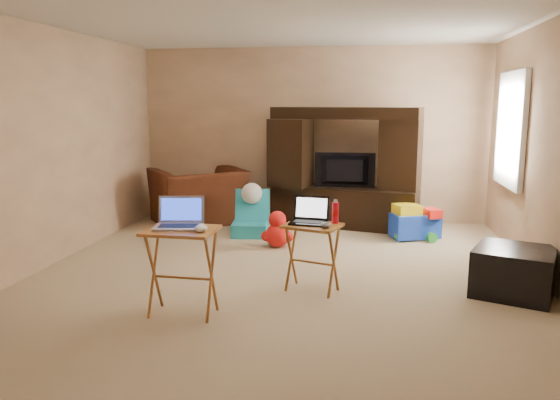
% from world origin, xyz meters
% --- Properties ---
extents(floor, '(5.50, 5.50, 0.00)m').
position_xyz_m(floor, '(0.00, 0.00, 0.00)').
color(floor, tan).
rests_on(floor, ground).
extents(ceiling, '(5.50, 5.50, 0.00)m').
position_xyz_m(ceiling, '(0.00, 0.00, 2.50)').
color(ceiling, silver).
rests_on(ceiling, ground).
extents(wall_back, '(5.00, 0.00, 5.00)m').
position_xyz_m(wall_back, '(0.00, 2.75, 1.25)').
color(wall_back, tan).
rests_on(wall_back, ground).
extents(wall_front, '(5.00, 0.00, 5.00)m').
position_xyz_m(wall_front, '(0.00, -2.75, 1.25)').
color(wall_front, tan).
rests_on(wall_front, ground).
extents(wall_left, '(0.00, 5.50, 5.50)m').
position_xyz_m(wall_left, '(-2.50, 0.00, 1.25)').
color(wall_left, tan).
rests_on(wall_left, ground).
extents(wall_right, '(0.00, 5.50, 5.50)m').
position_xyz_m(wall_right, '(2.50, 0.00, 1.25)').
color(wall_right, tan).
rests_on(wall_right, ground).
extents(window_pane, '(0.00, 1.20, 1.20)m').
position_xyz_m(window_pane, '(2.48, 1.55, 1.40)').
color(window_pane, white).
rests_on(window_pane, ground).
extents(window_frame, '(0.06, 1.14, 1.34)m').
position_xyz_m(window_frame, '(2.46, 1.55, 1.40)').
color(window_frame, white).
rests_on(window_frame, ground).
extents(entertainment_center, '(2.08, 0.95, 1.65)m').
position_xyz_m(entertainment_center, '(0.51, 2.31, 0.83)').
color(entertainment_center, black).
rests_on(entertainment_center, floor).
extents(television, '(0.84, 0.11, 0.48)m').
position_xyz_m(television, '(0.51, 2.27, 0.79)').
color(television, black).
rests_on(television, entertainment_center).
extents(recliner, '(1.60, 1.57, 0.78)m').
position_xyz_m(recliner, '(-1.56, 2.19, 0.39)').
color(recliner, '#41180E').
rests_on(recliner, floor).
extents(child_rocker, '(0.50, 0.56, 0.60)m').
position_xyz_m(child_rocker, '(-0.68, 1.56, 0.30)').
color(child_rocker, teal).
rests_on(child_rocker, floor).
extents(plush_toy, '(0.40, 0.33, 0.45)m').
position_xyz_m(plush_toy, '(-0.23, 1.05, 0.22)').
color(plush_toy, red).
rests_on(plush_toy, floor).
extents(push_toy, '(0.72, 0.63, 0.45)m').
position_xyz_m(push_toy, '(1.43, 1.71, 0.23)').
color(push_toy, '#173BBC').
rests_on(push_toy, floor).
extents(ottoman, '(0.86, 0.86, 0.42)m').
position_xyz_m(ottoman, '(2.14, -0.24, 0.21)').
color(ottoman, black).
rests_on(ottoman, floor).
extents(tray_table_left, '(0.57, 0.46, 0.72)m').
position_xyz_m(tray_table_left, '(-0.65, -1.17, 0.36)').
color(tray_table_left, '#AB6429').
rests_on(tray_table_left, floor).
extents(tray_table_right, '(0.58, 0.52, 0.63)m').
position_xyz_m(tray_table_right, '(0.33, -0.43, 0.31)').
color(tray_table_right, '#A86B28').
rests_on(tray_table_right, floor).
extents(laptop_left, '(0.42, 0.36, 0.24)m').
position_xyz_m(laptop_left, '(-0.68, -1.14, 0.84)').
color(laptop_left, '#A5A4A9').
rests_on(laptop_left, tray_table_left).
extents(laptop_right, '(0.36, 0.31, 0.24)m').
position_xyz_m(laptop_right, '(0.29, -0.41, 0.75)').
color(laptop_right, black).
rests_on(laptop_right, tray_table_right).
extents(mouse_left, '(0.12, 0.16, 0.06)m').
position_xyz_m(mouse_left, '(-0.46, -1.24, 0.75)').
color(mouse_left, white).
rests_on(mouse_left, tray_table_left).
extents(mouse_right, '(0.10, 0.14, 0.05)m').
position_xyz_m(mouse_right, '(0.46, -0.55, 0.65)').
color(mouse_right, '#444449').
rests_on(mouse_right, tray_table_right).
extents(water_bottle, '(0.06, 0.06, 0.19)m').
position_xyz_m(water_bottle, '(0.53, -0.35, 0.72)').
color(water_bottle, red).
rests_on(water_bottle, tray_table_right).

